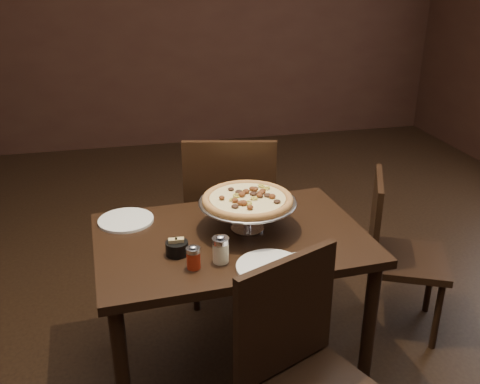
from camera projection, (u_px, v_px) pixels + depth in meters
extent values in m
cube|color=black|center=(232.00, 362.00, 2.64)|extent=(6.00, 7.00, 0.02)
cube|color=black|center=(154.00, 7.00, 5.22)|extent=(6.00, 0.02, 2.80)
cube|color=black|center=(231.00, 239.00, 2.32)|extent=(1.19, 0.83, 0.04)
cylinder|color=black|center=(123.00, 380.00, 2.04)|extent=(0.06, 0.06, 0.69)
cylinder|color=black|center=(368.00, 332.00, 2.30)|extent=(0.06, 0.06, 0.69)
cylinder|color=black|center=(112.00, 287.00, 2.62)|extent=(0.06, 0.06, 0.69)
cylinder|color=black|center=(309.00, 258.00, 2.88)|extent=(0.06, 0.06, 0.69)
cylinder|color=#B9B9C0|center=(247.00, 229.00, 2.36)|extent=(0.15, 0.15, 0.01)
cylinder|color=#B9B9C0|center=(247.00, 216.00, 2.33)|extent=(0.03, 0.03, 0.11)
cylinder|color=#B9B9C0|center=(248.00, 203.00, 2.31)|extent=(0.10, 0.10, 0.01)
cylinder|color=#9E9FA3|center=(248.00, 202.00, 2.31)|extent=(0.42, 0.42, 0.01)
torus|color=#9E9FA3|center=(248.00, 202.00, 2.31)|extent=(0.43, 0.43, 0.01)
cylinder|color=#9A632E|center=(248.00, 200.00, 2.30)|extent=(0.38, 0.38, 0.01)
torus|color=#9A632E|center=(248.00, 199.00, 2.30)|extent=(0.40, 0.40, 0.03)
cylinder|color=#D2B773|center=(248.00, 198.00, 2.30)|extent=(0.33, 0.33, 0.01)
cylinder|color=beige|center=(221.00, 252.00, 2.09)|extent=(0.06, 0.06, 0.08)
cylinder|color=#B9B9C0|center=(221.00, 240.00, 2.07)|extent=(0.07, 0.07, 0.02)
ellipsoid|color=#B9B9C0|center=(220.00, 237.00, 2.06)|extent=(0.04, 0.04, 0.01)
cylinder|color=maroon|center=(194.00, 260.00, 2.05)|extent=(0.05, 0.05, 0.07)
cylinder|color=#B9B9C0|center=(193.00, 250.00, 2.03)|extent=(0.06, 0.06, 0.02)
ellipsoid|color=#B9B9C0|center=(193.00, 247.00, 2.03)|extent=(0.03, 0.03, 0.01)
cylinder|color=black|center=(177.00, 248.00, 2.15)|extent=(0.09, 0.09, 0.06)
cube|color=tan|center=(173.00, 246.00, 2.14)|extent=(0.04, 0.03, 0.06)
cube|color=tan|center=(180.00, 245.00, 2.15)|extent=(0.04, 0.03, 0.06)
cube|color=white|center=(306.00, 262.00, 2.09)|extent=(0.16, 0.16, 0.02)
cylinder|color=white|center=(126.00, 220.00, 2.43)|extent=(0.25, 0.25, 0.01)
cylinder|color=white|center=(270.00, 267.00, 2.06)|extent=(0.27, 0.27, 0.01)
cone|color=#B9B9C0|center=(263.00, 209.00, 2.23)|extent=(0.17, 0.17, 0.00)
cylinder|color=black|center=(263.00, 208.00, 2.23)|extent=(0.11, 0.10, 0.02)
cube|color=black|center=(230.00, 218.00, 3.02)|extent=(0.56, 0.56, 0.04)
cube|color=black|center=(230.00, 187.00, 2.71)|extent=(0.46, 0.13, 0.49)
cylinder|color=black|center=(261.00, 241.00, 3.29)|extent=(0.04, 0.04, 0.46)
cylinder|color=black|center=(200.00, 241.00, 3.29)|extent=(0.04, 0.04, 0.46)
cylinder|color=black|center=(265.00, 274.00, 2.94)|extent=(0.04, 0.04, 0.46)
cylinder|color=black|center=(196.00, 274.00, 2.94)|extent=(0.04, 0.04, 0.46)
cube|color=black|center=(286.00, 315.00, 1.84)|extent=(0.40, 0.20, 0.45)
cube|color=black|center=(407.00, 260.00, 2.74)|extent=(0.52, 0.52, 0.04)
cube|color=black|center=(376.00, 216.00, 2.68)|extent=(0.19, 0.37, 0.41)
cylinder|color=black|center=(437.00, 316.00, 2.65)|extent=(0.03, 0.03, 0.38)
cylinder|color=black|center=(430.00, 281.00, 2.94)|extent=(0.03, 0.03, 0.38)
cylinder|color=black|center=(371.00, 308.00, 2.71)|extent=(0.03, 0.03, 0.38)
cylinder|color=black|center=(371.00, 275.00, 3.00)|extent=(0.03, 0.03, 0.38)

